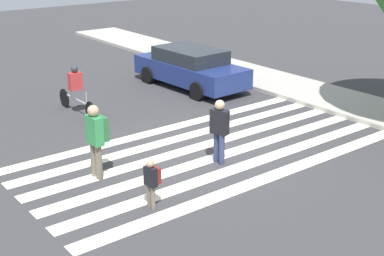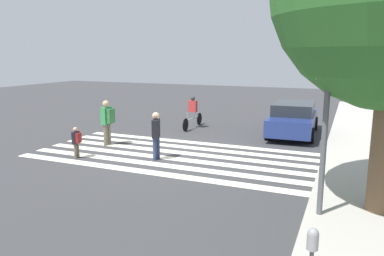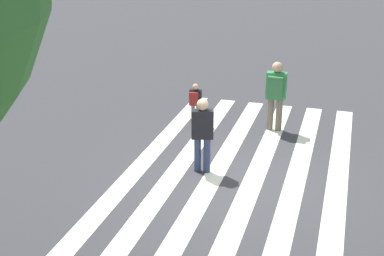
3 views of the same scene
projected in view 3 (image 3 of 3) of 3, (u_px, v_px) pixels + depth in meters
ground_plane at (232, 181)px, 11.03m from camera, size 60.00×60.00×0.00m
crosswalk_stripes at (232, 181)px, 11.03m from camera, size 4.60×10.00×0.01m
pedestrian_adult_yellow_jacket at (276, 91)px, 13.23m from camera, size 0.50×0.42×1.78m
pedestrian_child_with_backpack at (195, 101)px, 13.79m from camera, size 0.32×0.27×1.10m
pedestrian_adult_blue_shirt at (202, 131)px, 11.11m from camera, size 0.49×0.33×1.64m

